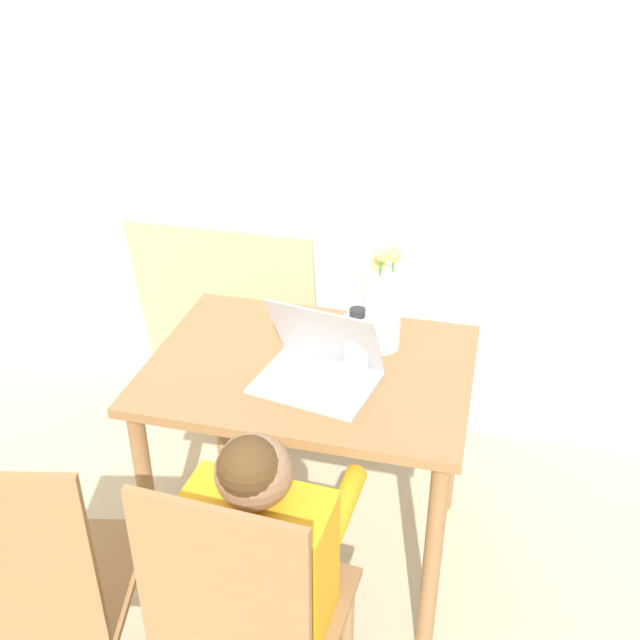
% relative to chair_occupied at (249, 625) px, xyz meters
% --- Properties ---
extents(wall_back, '(6.40, 0.05, 2.50)m').
position_rel_chair_occupied_xyz_m(wall_back, '(-0.29, 1.50, 0.77)').
color(wall_back, silver).
rests_on(wall_back, ground_plane).
extents(dining_table, '(0.95, 0.70, 0.74)m').
position_rel_chair_occupied_xyz_m(dining_table, '(-0.04, 0.72, 0.14)').
color(dining_table, olive).
rests_on(dining_table, ground_plane).
extents(chair_occupied, '(0.42, 0.42, 0.95)m').
position_rel_chair_occupied_xyz_m(chair_occupied, '(0.00, 0.00, 0.00)').
color(chair_occupied, olive).
rests_on(chair_occupied, ground_plane).
extents(chair_spare, '(0.48, 0.48, 0.95)m').
position_rel_chair_occupied_xyz_m(chair_spare, '(-0.51, -0.02, 0.00)').
color(chair_spare, olive).
rests_on(chair_spare, ground_plane).
extents(person_seated, '(0.37, 0.44, 0.97)m').
position_rel_chair_occupied_xyz_m(person_seated, '(0.01, 0.13, 0.13)').
color(person_seated, orange).
rests_on(person_seated, ground_plane).
extents(laptop, '(0.37, 0.31, 0.23)m').
position_rel_chair_occupied_xyz_m(laptop, '(0.01, 0.65, 0.31)').
color(laptop, '#B2B2B7').
rests_on(laptop, dining_table).
extents(flower_vase, '(0.12, 0.12, 0.33)m').
position_rel_chair_occupied_xyz_m(flower_vase, '(0.14, 0.87, 0.39)').
color(flower_vase, silver).
rests_on(flower_vase, dining_table).
extents(water_bottle, '(0.07, 0.07, 0.21)m').
position_rel_chair_occupied_xyz_m(water_bottle, '(0.10, 0.70, 0.36)').
color(water_bottle, silver).
rests_on(water_bottle, dining_table).
extents(cardboard_panel, '(0.74, 0.14, 0.86)m').
position_rel_chair_occupied_xyz_m(cardboard_panel, '(-0.56, 1.38, -0.05)').
color(cardboard_panel, tan).
rests_on(cardboard_panel, ground_plane).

